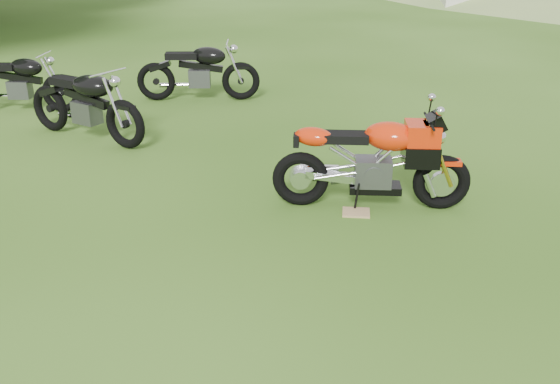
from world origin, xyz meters
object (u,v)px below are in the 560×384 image
at_px(sport_motorcycle, 372,154).
at_px(plywood_board, 356,212).
at_px(vintage_moto_a, 17,81).
at_px(vintage_moto_b, 84,101).
at_px(vintage_moto_c, 198,69).

distance_m(sport_motorcycle, plywood_board, 0.63).
xyz_separation_m(vintage_moto_a, vintage_moto_b, (1.92, -0.80, 0.05)).
bearing_deg(vintage_moto_b, plywood_board, -3.49).
bearing_deg(plywood_board, vintage_moto_c, 136.79).
xyz_separation_m(sport_motorcycle, vintage_moto_a, (-6.17, 1.59, -0.09)).
bearing_deg(vintage_moto_a, sport_motorcycle, -32.80).
xyz_separation_m(plywood_board, vintage_moto_a, (-6.09, 1.82, 0.49)).
bearing_deg(plywood_board, vintage_moto_a, 163.32).
bearing_deg(vintage_moto_a, vintage_moto_c, 17.32).
xyz_separation_m(vintage_moto_b, vintage_moto_c, (0.43, 2.48, -0.02)).
bearing_deg(plywood_board, sport_motorcycle, 70.95).
distance_m(plywood_board, vintage_moto_c, 5.15).
height_order(vintage_moto_b, vintage_moto_c, vintage_moto_b).
height_order(sport_motorcycle, vintage_moto_b, sport_motorcycle).
relative_size(sport_motorcycle, vintage_moto_b, 0.95).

